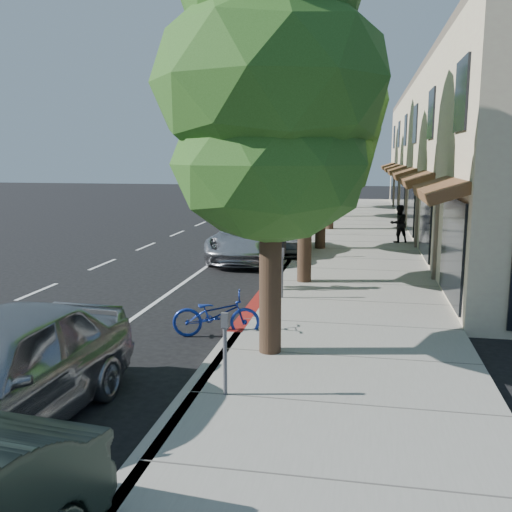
% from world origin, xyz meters
% --- Properties ---
extents(ground, '(120.00, 120.00, 0.00)m').
position_xyz_m(ground, '(0.00, 0.00, 0.00)').
color(ground, black).
rests_on(ground, ground).
extents(sidewalk, '(4.60, 56.00, 0.15)m').
position_xyz_m(sidewalk, '(2.30, 8.00, 0.07)').
color(sidewalk, gray).
rests_on(sidewalk, ground).
extents(curb, '(0.30, 56.00, 0.15)m').
position_xyz_m(curb, '(0.00, 8.00, 0.07)').
color(curb, '#9E998E').
rests_on(curb, ground).
extents(curb_red_segment, '(0.32, 4.00, 0.15)m').
position_xyz_m(curb_red_segment, '(0.00, 1.00, 0.07)').
color(curb_red_segment, maroon).
rests_on(curb_red_segment, ground).
extents(street_tree_0, '(4.07, 4.07, 7.48)m').
position_xyz_m(street_tree_0, '(0.90, -2.00, 4.73)').
color(street_tree_0, black).
rests_on(street_tree_0, ground).
extents(street_tree_1, '(4.52, 4.52, 7.88)m').
position_xyz_m(street_tree_1, '(0.90, 4.00, 4.94)').
color(street_tree_1, black).
rests_on(street_tree_1, ground).
extents(street_tree_2, '(4.51, 4.51, 7.29)m').
position_xyz_m(street_tree_2, '(0.90, 10.00, 4.49)').
color(street_tree_2, black).
rests_on(street_tree_2, ground).
extents(street_tree_3, '(4.42, 4.42, 8.26)m').
position_xyz_m(street_tree_3, '(0.90, 16.00, 5.24)').
color(street_tree_3, black).
rests_on(street_tree_3, ground).
extents(street_tree_4, '(4.02, 4.02, 6.89)m').
position_xyz_m(street_tree_4, '(0.90, 22.00, 4.29)').
color(street_tree_4, black).
rests_on(street_tree_4, ground).
extents(street_tree_5, '(4.68, 4.68, 7.53)m').
position_xyz_m(street_tree_5, '(0.90, 28.00, 4.63)').
color(street_tree_5, black).
rests_on(street_tree_5, ground).
extents(cyclist, '(0.47, 0.67, 1.75)m').
position_xyz_m(cyclist, '(0.25, 3.00, 0.88)').
color(cyclist, silver).
rests_on(cyclist, ground).
extents(bicycle, '(1.87, 0.98, 0.94)m').
position_xyz_m(bicycle, '(-0.40, -0.89, 0.47)').
color(bicycle, navy).
rests_on(bicycle, ground).
extents(silver_suv, '(2.79, 5.52, 1.50)m').
position_xyz_m(silver_suv, '(-1.49, 8.00, 0.75)').
color(silver_suv, '#B5B4B9').
rests_on(silver_suv, ground).
extents(dark_sedan, '(1.95, 4.26, 1.35)m').
position_xyz_m(dark_sedan, '(-0.50, 9.19, 0.68)').
color(dark_sedan, black).
rests_on(dark_sedan, ground).
extents(white_pickup, '(2.71, 5.84, 1.65)m').
position_xyz_m(white_pickup, '(-2.20, 16.94, 0.83)').
color(white_pickup, silver).
rests_on(white_pickup, ground).
extents(dark_suv_far, '(2.67, 5.37, 1.76)m').
position_xyz_m(dark_suv_far, '(-2.15, 21.50, 0.88)').
color(dark_suv_far, black).
rests_on(dark_suv_far, ground).
extents(pedestrian, '(0.92, 0.83, 1.55)m').
position_xyz_m(pedestrian, '(3.95, 12.08, 0.92)').
color(pedestrian, black).
rests_on(pedestrian, sidewalk).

